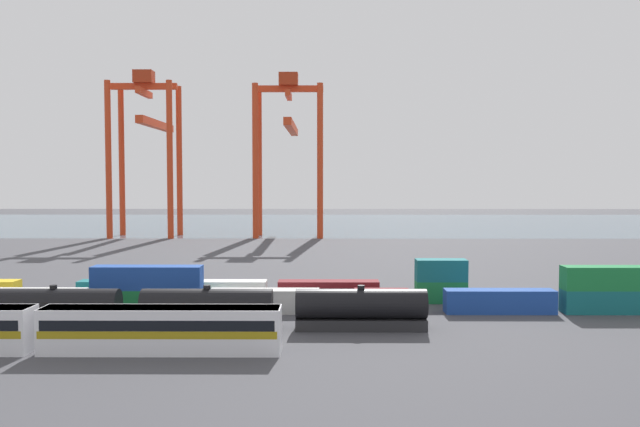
{
  "coord_description": "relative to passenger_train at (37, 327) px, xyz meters",
  "views": [
    {
      "loc": [
        11.78,
        -73.86,
        14.77
      ],
      "look_at": [
        11.19,
        25.44,
        9.54
      ],
      "focal_mm": 36.34,
      "sensor_mm": 36.0,
      "label": 1
    }
  ],
  "objects": [
    {
      "name": "harbour_water",
      "position": [
        12.73,
        161.72,
        -2.14
      ],
      "size": [
        400.0,
        110.0,
        0.01
      ],
      "primitive_type": "cube",
      "color": "#475B6B",
      "rests_on": "ground_plane"
    },
    {
      "name": "shipping_container_3",
      "position": [
        4.94,
        16.59,
        1.76
      ],
      "size": [
        12.1,
        2.44,
        2.6
      ],
      "primitive_type": "cube",
      "color": "#1C4299",
      "rests_on": "shipping_container_2"
    },
    {
      "name": "shipping_container_12",
      "position": [
        25.08,
        22.74,
        -0.84
      ],
      "size": [
        12.1,
        2.44,
        2.6
      ],
      "primitive_type": "cube",
      "color": "maroon",
      "rests_on": "ground_plane"
    },
    {
      "name": "shipping_container_13",
      "position": [
        38.59,
        22.74,
        -0.84
      ],
      "size": [
        6.04,
        2.44,
        2.6
      ],
      "primitive_type": "cube",
      "color": "#197538",
      "rests_on": "ground_plane"
    },
    {
      "name": "gantry_crane_west",
      "position": [
        -21.49,
        114.42,
        23.6
      ],
      "size": [
        16.92,
        33.95,
        42.54
      ],
      "color": "red",
      "rests_on": "ground_plane"
    },
    {
      "name": "freight_tank_row",
      "position": [
        5.43,
        8.59,
        -0.07
      ],
      "size": [
        58.31,
        2.92,
        4.38
      ],
      "color": "#232326",
      "rests_on": "ground_plane"
    },
    {
      "name": "passenger_train",
      "position": [
        0.0,
        0.0,
        0.0
      ],
      "size": [
        41.69,
        3.14,
        3.9
      ],
      "color": "silver",
      "rests_on": "ground_plane"
    },
    {
      "name": "shipping_container_2",
      "position": [
        4.94,
        16.59,
        -0.84
      ],
      "size": [
        12.1,
        2.44,
        2.6
      ],
      "primitive_type": "cube",
      "color": "#197538",
      "rests_on": "ground_plane"
    },
    {
      "name": "shipping_container_7",
      "position": [
        56.98,
        16.59,
        -0.84
      ],
      "size": [
        12.1,
        2.44,
        2.6
      ],
      "primitive_type": "cube",
      "color": "#146066",
      "rests_on": "ground_plane"
    },
    {
      "name": "shipping_container_10",
      "position": [
        -1.95,
        22.74,
        -0.84
      ],
      "size": [
        6.04,
        2.44,
        2.6
      ],
      "primitive_type": "cube",
      "color": "#146066",
      "rests_on": "ground_plane"
    },
    {
      "name": "shipping_container_6",
      "position": [
        43.97,
        16.59,
        -0.84
      ],
      "size": [
        12.1,
        2.44,
        2.6
      ],
      "primitive_type": "cube",
      "color": "#1C4299",
      "rests_on": "ground_plane"
    },
    {
      "name": "shipping_container_4",
      "position": [
        17.95,
        16.59,
        -0.84
      ],
      "size": [
        12.1,
        2.44,
        2.6
      ],
      "primitive_type": "cube",
      "color": "silver",
      "rests_on": "ground_plane"
    },
    {
      "name": "ground_plane",
      "position": [
        12.73,
        59.4,
        -2.14
      ],
      "size": [
        420.0,
        420.0,
        0.0
      ],
      "primitive_type": "plane",
      "color": "#424247"
    },
    {
      "name": "shipping_container_8",
      "position": [
        56.98,
        16.59,
        1.76
      ],
      "size": [
        12.1,
        2.44,
        2.6
      ],
      "primitive_type": "cube",
      "color": "#197538",
      "rests_on": "shipping_container_7"
    },
    {
      "name": "shipping_container_5",
      "position": [
        30.96,
        16.59,
        -0.84
      ],
      "size": [
        6.04,
        2.44,
        2.6
      ],
      "primitive_type": "cube",
      "color": "maroon",
      "rests_on": "ground_plane"
    },
    {
      "name": "gantry_crane_central",
      "position": [
        15.49,
        115.62,
        23.38
      ],
      "size": [
        17.76,
        40.66,
        41.89
      ],
      "color": "red",
      "rests_on": "ground_plane"
    },
    {
      "name": "shipping_container_11",
      "position": [
        11.57,
        22.74,
        -0.84
      ],
      "size": [
        12.1,
        2.44,
        2.6
      ],
      "primitive_type": "cube",
      "color": "silver",
      "rests_on": "ground_plane"
    },
    {
      "name": "shipping_container_14",
      "position": [
        38.59,
        22.74,
        1.76
      ],
      "size": [
        6.04,
        2.44,
        2.6
      ],
      "primitive_type": "cube",
      "color": "#146066",
      "rests_on": "shipping_container_13"
    },
    {
      "name": "shipping_container_1",
      "position": [
        -8.07,
        16.59,
        -0.84
      ],
      "size": [
        12.1,
        2.44,
        2.6
      ],
      "primitive_type": "cube",
      "color": "silver",
      "rests_on": "ground_plane"
    }
  ]
}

